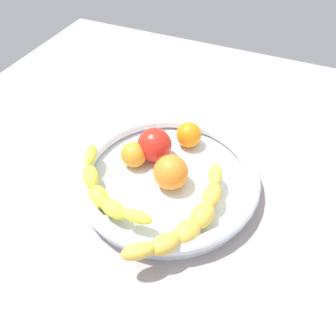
% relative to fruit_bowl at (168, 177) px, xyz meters
% --- Properties ---
extents(kitchen_counter, '(1.20, 1.20, 0.03)m').
position_rel_fruit_bowl_xyz_m(kitchen_counter, '(0.00, 0.00, -0.04)').
color(kitchen_counter, '#A19596').
rests_on(kitchen_counter, ground).
extents(fruit_bowl, '(0.35, 0.35, 0.05)m').
position_rel_fruit_bowl_xyz_m(fruit_bowl, '(0.00, 0.00, 0.00)').
color(fruit_bowl, white).
rests_on(fruit_bowl, kitchen_counter).
extents(banana_draped_left, '(0.14, 0.19, 0.05)m').
position_rel_fruit_bowl_xyz_m(banana_draped_left, '(0.10, -0.08, 0.02)').
color(banana_draped_left, yellow).
rests_on(banana_draped_left, fruit_bowl).
extents(banana_draped_right, '(0.25, 0.12, 0.05)m').
position_rel_fruit_bowl_xyz_m(banana_draped_right, '(0.09, 0.08, 0.02)').
color(banana_draped_right, yellow).
rests_on(banana_draped_right, fruit_bowl).
extents(orange_front, '(0.05, 0.05, 0.05)m').
position_rel_fruit_bowl_xyz_m(orange_front, '(-0.11, -0.00, 0.02)').
color(orange_front, orange).
rests_on(orange_front, fruit_bowl).
extents(orange_mid_left, '(0.05, 0.05, 0.05)m').
position_rel_fruit_bowl_xyz_m(orange_mid_left, '(-0.01, -0.08, 0.02)').
color(orange_mid_left, orange).
rests_on(orange_mid_left, fruit_bowl).
extents(orange_mid_right, '(0.07, 0.07, 0.07)m').
position_rel_fruit_bowl_xyz_m(orange_mid_right, '(0.01, 0.01, 0.03)').
color(orange_mid_right, orange).
rests_on(orange_mid_right, fruit_bowl).
extents(tomato_red, '(0.07, 0.07, 0.07)m').
position_rel_fruit_bowl_xyz_m(tomato_red, '(-0.04, -0.05, 0.03)').
color(tomato_red, red).
rests_on(tomato_red, fruit_bowl).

